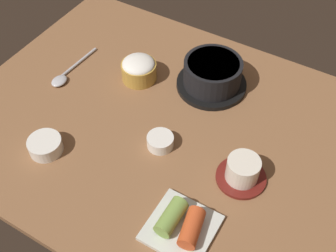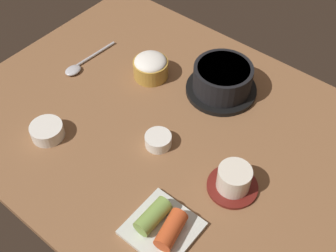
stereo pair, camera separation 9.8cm
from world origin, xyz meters
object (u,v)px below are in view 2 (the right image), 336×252
(stone_pot, at_px, (222,80))
(kimchi_plate, at_px, (162,225))
(rice_bowl, at_px, (151,66))
(side_bowl_near, at_px, (47,131))
(banchan_cup_center, at_px, (158,140))
(spoon, at_px, (80,65))
(tea_cup_with_saucer, at_px, (234,180))

(stone_pot, bearing_deg, kimchi_plate, -71.54)
(rice_bowl, distance_m, side_bowl_near, 0.32)
(stone_pot, height_order, kimchi_plate, stone_pot)
(banchan_cup_center, height_order, side_bowl_near, side_bowl_near)
(spoon, bearing_deg, kimchi_plate, -25.40)
(banchan_cup_center, distance_m, kimchi_plate, 0.22)
(rice_bowl, height_order, tea_cup_with_saucer, rice_bowl)
(kimchi_plate, xyz_separation_m, side_bowl_near, (-0.36, 0.02, 0.00))
(stone_pot, distance_m, rice_bowl, 0.19)
(tea_cup_with_saucer, bearing_deg, banchan_cup_center, -177.12)
(tea_cup_with_saucer, distance_m, side_bowl_near, 0.44)
(kimchi_plate, bearing_deg, spoon, 154.60)
(rice_bowl, distance_m, tea_cup_with_saucer, 0.40)
(tea_cup_with_saucer, relative_size, kimchi_plate, 0.85)
(spoon, bearing_deg, rice_bowl, 29.35)
(rice_bowl, xyz_separation_m, banchan_cup_center, (0.17, -0.17, -0.02))
(stone_pot, height_order, tea_cup_with_saucer, stone_pot)
(tea_cup_with_saucer, bearing_deg, side_bowl_near, -159.63)
(rice_bowl, distance_m, banchan_cup_center, 0.24)
(banchan_cup_center, bearing_deg, stone_pot, 86.93)
(stone_pot, height_order, side_bowl_near, stone_pot)
(kimchi_plate, height_order, spoon, kimchi_plate)
(stone_pot, xyz_separation_m, spoon, (-0.35, -0.17, -0.03))
(spoon, bearing_deg, tea_cup_with_saucer, -6.30)
(stone_pot, xyz_separation_m, rice_bowl, (-0.18, -0.07, -0.01))
(rice_bowl, height_order, side_bowl_near, rice_bowl)
(side_bowl_near, height_order, spoon, side_bowl_near)
(banchan_cup_center, height_order, spoon, banchan_cup_center)
(banchan_cup_center, xyz_separation_m, kimchi_plate, (0.15, -0.16, 0.00))
(stone_pot, xyz_separation_m, tea_cup_with_saucer, (0.19, -0.23, -0.01))
(tea_cup_with_saucer, bearing_deg, spoon, 173.70)
(stone_pot, bearing_deg, rice_bowl, -158.65)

